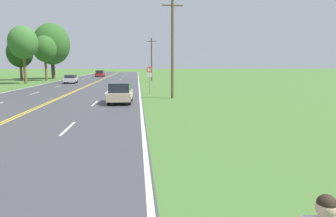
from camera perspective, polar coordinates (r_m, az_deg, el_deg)
traffic_sign at (r=29.58m, az=-3.53°, el=6.74°), size 0.60×0.10×2.80m
utility_pole_midground at (r=26.35m, az=0.86°, el=11.53°), size 1.80×0.24×8.51m
utility_pole_far at (r=55.14m, az=-3.15°, el=9.47°), size 1.80×0.24×7.67m
tree_behind_sign at (r=59.32m, az=-22.43°, el=10.44°), size 4.09×4.09×8.09m
tree_mid_treeline at (r=66.77m, az=-21.28°, el=11.36°), size 7.24×7.24×11.23m
tree_right_cluster at (r=51.13m, az=-25.90°, el=11.23°), size 4.30×4.30×8.72m
tree_far_back at (r=63.19m, az=-26.39°, el=9.43°), size 4.65×4.65×7.73m
car_champagne_hatchback_approaching at (r=23.48m, az=-9.04°, el=3.09°), size 1.85×4.12×1.59m
car_silver_hatchback_mid_near at (r=49.62m, az=-18.03°, el=5.43°), size 1.87×3.68×1.34m
car_red_sedan_mid_far at (r=74.02m, az=-12.82°, el=6.52°), size 1.97×4.52×1.53m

